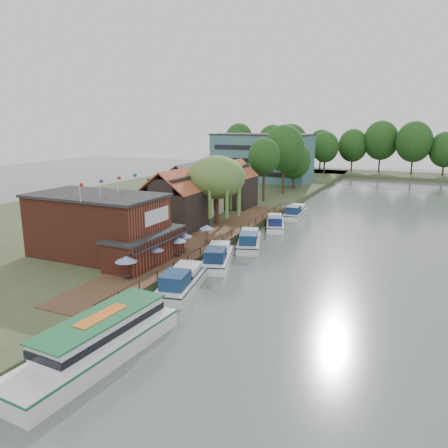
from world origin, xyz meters
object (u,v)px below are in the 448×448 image
at_px(umbrella_4, 207,234).
at_px(cruiser_2, 249,239).
at_px(cruiser_4, 295,211).
at_px(tour_boat, 95,340).
at_px(cruiser_3, 275,221).
at_px(cruiser_0, 182,279).
at_px(cottage_a, 173,200).
at_px(swan, 162,313).
at_px(cottage_b, 189,189).
at_px(cottage_c, 233,184).
at_px(umbrella_2, 178,247).
at_px(umbrella_1, 155,256).
at_px(umbrella_3, 183,242).
at_px(cruiser_1, 217,254).
at_px(willow, 217,191).
at_px(umbrella_0, 127,268).
at_px(pub, 111,227).
at_px(hotel_block, 262,157).

relative_size(umbrella_4, cruiser_2, 0.24).
relative_size(cruiser_4, tour_boat, 0.66).
bearing_deg(cruiser_3, cruiser_0, -109.30).
relative_size(cottage_a, cruiser_2, 0.88).
distance_m(cruiser_3, swan, 34.24).
bearing_deg(cottage_b, swan, -64.21).
distance_m(cottage_c, umbrella_2, 31.73).
distance_m(cottage_b, umbrella_1, 28.14).
relative_size(umbrella_3, cruiser_1, 0.24).
xyz_separation_m(umbrella_2, swan, (5.59, -12.03, -2.07)).
bearing_deg(umbrella_3, cruiser_0, -60.45).
height_order(umbrella_4, cruiser_1, umbrella_4).
relative_size(willow, cruiser_3, 1.13).
bearing_deg(umbrella_0, cruiser_4, 82.02).
bearing_deg(cruiser_0, pub, 151.53).
height_order(umbrella_0, cruiser_4, umbrella_0).
relative_size(cruiser_0, cruiser_4, 1.07).
bearing_deg(cottage_c, cottage_b, -113.96).
bearing_deg(cruiser_2, hotel_block, 90.14).
height_order(cruiser_0, cruiser_4, cruiser_0).
bearing_deg(cruiser_1, hotel_block, 87.98).
xyz_separation_m(cruiser_1, cruiser_4, (1.01, 28.98, -0.06)).
xyz_separation_m(cruiser_2, swan, (1.10, -22.68, -0.96)).
xyz_separation_m(cottage_a, umbrella_2, (7.79, -11.86, -2.96)).
bearing_deg(cottage_a, cruiser_0, -56.62).
distance_m(willow, cruiser_1, 16.84).
xyz_separation_m(cottage_c, umbrella_4, (7.10, -24.21, -2.96)).
bearing_deg(pub, umbrella_4, 54.06).
bearing_deg(cruiser_1, pub, -170.18).
bearing_deg(cruiser_0, umbrella_4, 94.54).
relative_size(cottage_a, cottage_c, 1.01).
xyz_separation_m(cottage_b, tour_boat, (16.21, -41.95, -3.68)).
relative_size(cottage_a, cruiser_1, 0.87).
height_order(cruiser_0, tour_boat, tour_boat).
distance_m(cottage_c, swan, 44.92).
bearing_deg(cottage_a, umbrella_1, -65.19).
distance_m(cottage_c, umbrella_3, 29.64).
distance_m(umbrella_0, cruiser_4, 40.30).
relative_size(hotel_block, tour_boat, 1.77).
distance_m(umbrella_2, swan, 13.43).
bearing_deg(tour_boat, cruiser_4, 93.63).
bearing_deg(willow, tour_boat, -76.74).
xyz_separation_m(cruiser_2, cruiser_3, (-0.26, 11.53, -0.08)).
bearing_deg(hotel_block, umbrella_2, -77.71).
bearing_deg(cruiser_4, tour_boat, -92.58).
relative_size(cruiser_0, tour_boat, 0.71).
bearing_deg(umbrella_3, umbrella_2, -75.02).
xyz_separation_m(hotel_block, willow, (11.50, -51.00, -0.94)).
bearing_deg(pub, cottage_b, 99.09).
height_order(cottage_a, willow, willow).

